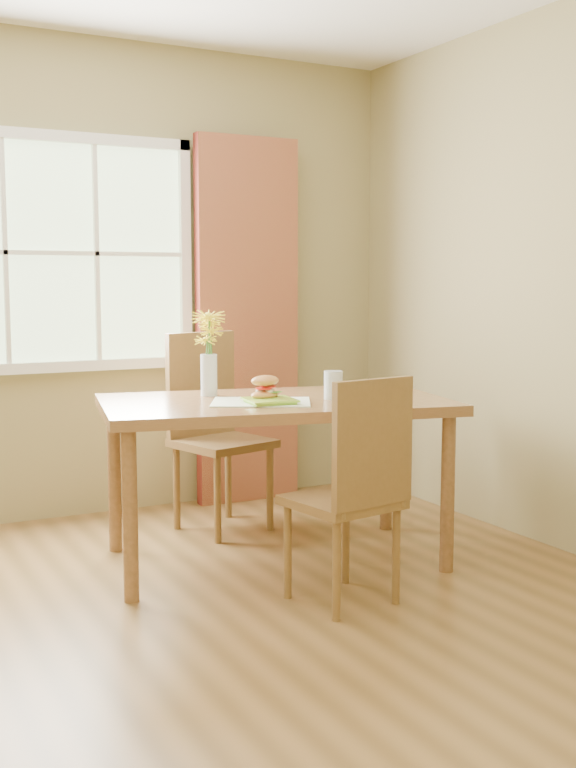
{
  "coord_description": "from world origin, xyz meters",
  "views": [
    {
      "loc": [
        -1.17,
        -3.16,
        1.35
      ],
      "look_at": [
        0.79,
        0.56,
        0.86
      ],
      "focal_mm": 42.0,
      "sensor_mm": 36.0,
      "label": 1
    }
  ],
  "objects_px": {
    "chair_far": "(212,421)",
    "croissant_sandwich": "(265,387)",
    "dining_table": "(275,416)",
    "chair_near": "(355,482)",
    "water_glass": "(333,386)",
    "flower_vase": "(209,342)"
  },
  "relations": [
    {
      "from": "chair_far",
      "to": "croissant_sandwich",
      "type": "xyz_separation_m",
      "value": [
        -0.07,
        -0.79,
        0.27
      ]
    },
    {
      "from": "dining_table",
      "to": "chair_near",
      "type": "distance_m",
      "value": 0.73
    },
    {
      "from": "dining_table",
      "to": "water_glass",
      "type": "bearing_deg",
      "value": -13.02
    },
    {
      "from": "dining_table",
      "to": "chair_far",
      "type": "bearing_deg",
      "value": 103.85
    },
    {
      "from": "flower_vase",
      "to": "water_glass",
      "type": "bearing_deg",
      "value": -39.53
    },
    {
      "from": "flower_vase",
      "to": "dining_table",
      "type": "bearing_deg",
      "value": -51.05
    },
    {
      "from": "chair_far",
      "to": "flower_vase",
      "type": "height_order",
      "value": "flower_vase"
    },
    {
      "from": "dining_table",
      "to": "chair_far",
      "type": "height_order",
      "value": "chair_far"
    },
    {
      "from": "water_glass",
      "to": "croissant_sandwich",
      "type": "bearing_deg",
      "value": 173.6
    },
    {
      "from": "croissant_sandwich",
      "to": "flower_vase",
      "type": "bearing_deg",
      "value": 96.61
    },
    {
      "from": "chair_near",
      "to": "flower_vase",
      "type": "relative_size",
      "value": 2.3
    },
    {
      "from": "chair_far",
      "to": "croissant_sandwich",
      "type": "relative_size",
      "value": 6.36
    },
    {
      "from": "dining_table",
      "to": "water_glass",
      "type": "height_order",
      "value": "water_glass"
    },
    {
      "from": "flower_vase",
      "to": "chair_far",
      "type": "bearing_deg",
      "value": 65.66
    },
    {
      "from": "chair_near",
      "to": "flower_vase",
      "type": "bearing_deg",
      "value": 94.51
    },
    {
      "from": "dining_table",
      "to": "croissant_sandwich",
      "type": "relative_size",
      "value": 10.53
    },
    {
      "from": "chair_near",
      "to": "croissant_sandwich",
      "type": "relative_size",
      "value": 5.73
    },
    {
      "from": "chair_far",
      "to": "water_glass",
      "type": "relative_size",
      "value": 7.97
    },
    {
      "from": "croissant_sandwich",
      "to": "water_glass",
      "type": "distance_m",
      "value": 0.34
    },
    {
      "from": "croissant_sandwich",
      "to": "chair_far",
      "type": "bearing_deg",
      "value": 71.4
    },
    {
      "from": "chair_near",
      "to": "flower_vase",
      "type": "xyz_separation_m",
      "value": [
        -0.23,
        0.98,
        0.52
      ]
    },
    {
      "from": "croissant_sandwich",
      "to": "flower_vase",
      "type": "distance_m",
      "value": 0.42
    }
  ]
}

